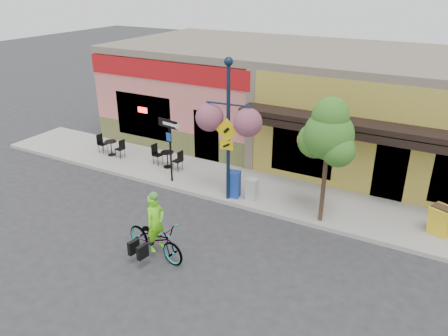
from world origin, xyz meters
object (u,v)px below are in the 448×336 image
object	(u,v)px
lamp_post	(228,132)
street_tree	(326,161)
building	(309,99)
newspaper_box_grey	(252,189)
bicycle	(155,239)
newspaper_box_blue	(234,184)
cyclist_rider	(156,230)
one_way_sign	(171,151)

from	to	relation	value
lamp_post	street_tree	world-z (taller)	lamp_post
building	newspaper_box_grey	distance (m)	6.69
building	bicycle	distance (m)	10.80
lamp_post	newspaper_box_blue	xyz separation A→B (m)	(0.10, 0.23, -2.00)
bicycle	newspaper_box_blue	bearing A→B (deg)	4.07
newspaper_box_grey	lamp_post	bearing A→B (deg)	-154.64
newspaper_box_blue	street_tree	distance (m)	3.60
newspaper_box_blue	cyclist_rider	bearing A→B (deg)	-104.24
newspaper_box_blue	newspaper_box_grey	world-z (taller)	newspaper_box_blue
street_tree	newspaper_box_blue	bearing A→B (deg)	177.88
bicycle	street_tree	size ratio (longest dim) A/B	0.51
cyclist_rider	newspaper_box_blue	xyz separation A→B (m)	(0.32, 4.09, -0.22)
building	cyclist_rider	xyz separation A→B (m)	(-0.74, -10.63, -1.40)
one_way_sign	street_tree	distance (m)	5.95
one_way_sign	street_tree	size ratio (longest dim) A/B	0.60
building	street_tree	distance (m)	7.24
building	newspaper_box_blue	distance (m)	6.76
bicycle	newspaper_box_grey	size ratio (longest dim) A/B	2.63
lamp_post	newspaper_box_blue	bearing A→B (deg)	60.57
bicycle	newspaper_box_grey	distance (m)	4.30
newspaper_box_blue	street_tree	world-z (taller)	street_tree
building	one_way_sign	bearing A→B (deg)	-115.10
bicycle	lamp_post	bearing A→B (deg)	5.30
one_way_sign	lamp_post	bearing A→B (deg)	5.33
newspaper_box_blue	lamp_post	bearing A→B (deg)	-124.12
newspaper_box_grey	bicycle	bearing A→B (deg)	-100.16
lamp_post	newspaper_box_blue	world-z (taller)	lamp_post
street_tree	lamp_post	bearing A→B (deg)	-178.10
building	newspaper_box_grey	bearing A→B (deg)	-87.58
one_way_sign	newspaper_box_grey	size ratio (longest dim) A/B	3.11
bicycle	newspaper_box_grey	bearing A→B (deg)	-4.98
cyclist_rider	newspaper_box_grey	distance (m)	4.29
bicycle	one_way_sign	distance (m)	4.74
bicycle	street_tree	xyz separation A→B (m)	(3.60, 3.97, 1.66)
one_way_sign	street_tree	xyz separation A→B (m)	(5.90, -0.10, 0.82)
building	newspaper_box_blue	world-z (taller)	building
street_tree	bicycle	bearing A→B (deg)	-132.26
newspaper_box_grey	one_way_sign	bearing A→B (deg)	-174.17
lamp_post	street_tree	size ratio (longest dim) A/B	1.21
cyclist_rider	lamp_post	bearing A→B (deg)	6.04
newspaper_box_blue	newspaper_box_grey	distance (m)	0.69
bicycle	newspaper_box_blue	size ratio (longest dim) A/B	2.19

